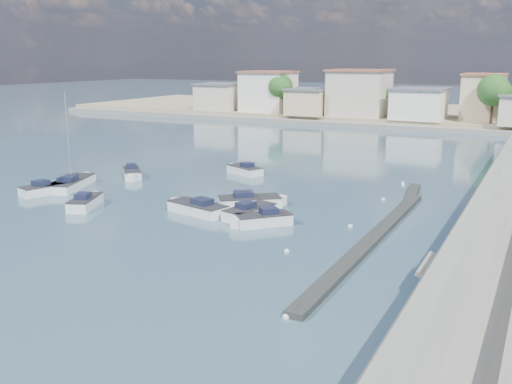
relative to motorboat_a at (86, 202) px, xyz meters
The scene contains 16 objects.
ground 35.73m from the motorboat_a, 63.09° to the left, with size 400.00×400.00×0.00m, color #304A60.
breakwater 23.52m from the motorboat_a, 11.15° to the left, with size 2.00×31.02×0.35m.
far_shore_land 85.41m from the motorboat_a, 79.09° to the left, with size 160.00×40.00×1.40m, color gray.
far_shore_quay 64.91m from the motorboat_a, 75.57° to the left, with size 160.00×2.50×0.80m, color slate.
far_town 73.99m from the motorboat_a, 68.65° to the left, with size 113.01×12.80×8.35m.
shore_trees 65.05m from the motorboat_a, 67.77° to the left, with size 74.56×38.32×7.92m.
motorboat_a is the anchor object (origin of this frame).
motorboat_b 13.78m from the motorboat_a, 14.75° to the left, with size 2.79×5.00×1.48m.
motorboat_c 9.25m from the motorboat_a, 15.49° to the left, with size 5.64×2.99×1.48m.
motorboat_d 15.05m from the motorboat_a, ahead, with size 3.98×4.06×1.48m.
motorboat_e 6.66m from the motorboat_a, 162.39° to the left, with size 2.92×4.99×1.48m.
motorboat_f 18.36m from the motorboat_a, 74.56° to the left, with size 4.60×3.22×1.48m.
motorboat_g 11.60m from the motorboat_a, 111.00° to the left, with size 3.99×4.10×1.48m.
motorboat_h 13.53m from the motorboat_a, 27.89° to the left, with size 5.17×4.61×1.48m.
sailboat 7.87m from the motorboat_a, 142.24° to the left, with size 4.10×6.86×9.00m.
mooring_buoys 22.14m from the motorboat_a, 19.19° to the left, with size 4.12×31.91×0.36m.
Camera 1 is at (16.61, -25.27, 11.78)m, focal length 40.00 mm.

